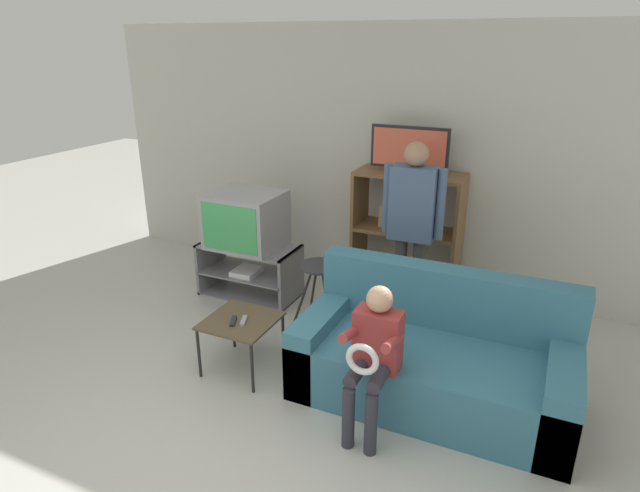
{
  "coord_description": "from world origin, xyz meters",
  "views": [
    {
      "loc": [
        1.63,
        -1.76,
        2.42
      ],
      "look_at": [
        -0.02,
        1.83,
        0.9
      ],
      "focal_mm": 30.0,
      "sensor_mm": 36.0,
      "label": 1
    }
  ],
  "objects_px": {
    "folding_stool": "(320,276)",
    "couch": "(433,360)",
    "tv_stand": "(250,270)",
    "remote_control_white": "(244,321)",
    "media_shelf": "(407,235)",
    "remote_control_black": "(233,321)",
    "person_standing_adult": "(412,219)",
    "television_flat": "(409,151)",
    "person_seated_child": "(373,351)",
    "television_main": "(246,220)",
    "snack_table": "(241,325)"
  },
  "relations": [
    {
      "from": "folding_stool",
      "to": "remote_control_black",
      "type": "height_order",
      "value": "folding_stool"
    },
    {
      "from": "television_flat",
      "to": "remote_control_black",
      "type": "distance_m",
      "value": 2.26
    },
    {
      "from": "tv_stand",
      "to": "snack_table",
      "type": "height_order",
      "value": "tv_stand"
    },
    {
      "from": "media_shelf",
      "to": "folding_stool",
      "type": "relative_size",
      "value": 2.07
    },
    {
      "from": "remote_control_white",
      "to": "couch",
      "type": "relative_size",
      "value": 0.08
    },
    {
      "from": "remote_control_white",
      "to": "media_shelf",
      "type": "bearing_deg",
      "value": 46.73
    },
    {
      "from": "person_standing_adult",
      "to": "couch",
      "type": "bearing_deg",
      "value": -63.67
    },
    {
      "from": "tv_stand",
      "to": "remote_control_white",
      "type": "bearing_deg",
      "value": -59.86
    },
    {
      "from": "remote_control_white",
      "to": "remote_control_black",
      "type": "bearing_deg",
      "value": -172.52
    },
    {
      "from": "folding_stool",
      "to": "snack_table",
      "type": "relative_size",
      "value": 1.18
    },
    {
      "from": "tv_stand",
      "to": "couch",
      "type": "bearing_deg",
      "value": -22.91
    },
    {
      "from": "remote_control_black",
      "to": "couch",
      "type": "height_order",
      "value": "couch"
    },
    {
      "from": "remote_control_black",
      "to": "person_standing_adult",
      "type": "relative_size",
      "value": 0.09
    },
    {
      "from": "television_main",
      "to": "television_flat",
      "type": "distance_m",
      "value": 1.68
    },
    {
      "from": "television_flat",
      "to": "person_seated_child",
      "type": "xyz_separation_m",
      "value": [
        0.4,
        -2.04,
        -0.87
      ]
    },
    {
      "from": "snack_table",
      "to": "folding_stool",
      "type": "bearing_deg",
      "value": 72.05
    },
    {
      "from": "media_shelf",
      "to": "person_standing_adult",
      "type": "height_order",
      "value": "person_standing_adult"
    },
    {
      "from": "folding_stool",
      "to": "couch",
      "type": "xyz_separation_m",
      "value": [
        1.15,
        -0.57,
        -0.21
      ]
    },
    {
      "from": "media_shelf",
      "to": "remote_control_white",
      "type": "bearing_deg",
      "value": -111.87
    },
    {
      "from": "folding_stool",
      "to": "media_shelf",
      "type": "bearing_deg",
      "value": 62.58
    },
    {
      "from": "remote_control_white",
      "to": "couch",
      "type": "xyz_separation_m",
      "value": [
        1.39,
        0.3,
        -0.15
      ]
    },
    {
      "from": "couch",
      "to": "tv_stand",
      "type": "bearing_deg",
      "value": 157.09
    },
    {
      "from": "television_main",
      "to": "snack_table",
      "type": "distance_m",
      "value": 1.4
    },
    {
      "from": "television_main",
      "to": "television_flat",
      "type": "height_order",
      "value": "television_flat"
    },
    {
      "from": "remote_control_white",
      "to": "couch",
      "type": "bearing_deg",
      "value": -9.14
    },
    {
      "from": "television_main",
      "to": "folding_stool",
      "type": "relative_size",
      "value": 1.1
    },
    {
      "from": "tv_stand",
      "to": "person_standing_adult",
      "type": "height_order",
      "value": "person_standing_adult"
    },
    {
      "from": "television_main",
      "to": "person_standing_adult",
      "type": "relative_size",
      "value": 0.4
    },
    {
      "from": "media_shelf",
      "to": "person_standing_adult",
      "type": "relative_size",
      "value": 0.76
    },
    {
      "from": "tv_stand",
      "to": "folding_stool",
      "type": "bearing_deg",
      "value": -18.7
    },
    {
      "from": "folding_stool",
      "to": "snack_table",
      "type": "bearing_deg",
      "value": -107.95
    },
    {
      "from": "television_main",
      "to": "folding_stool",
      "type": "bearing_deg",
      "value": -18.52
    },
    {
      "from": "tv_stand",
      "to": "folding_stool",
      "type": "relative_size",
      "value": 1.6
    },
    {
      "from": "couch",
      "to": "folding_stool",
      "type": "bearing_deg",
      "value": 153.91
    },
    {
      "from": "media_shelf",
      "to": "remote_control_black",
      "type": "height_order",
      "value": "media_shelf"
    },
    {
      "from": "television_flat",
      "to": "person_seated_child",
      "type": "height_order",
      "value": "television_flat"
    },
    {
      "from": "folding_stool",
      "to": "person_standing_adult",
      "type": "relative_size",
      "value": 0.37
    },
    {
      "from": "media_shelf",
      "to": "remote_control_white",
      "type": "distance_m",
      "value": 1.98
    },
    {
      "from": "television_main",
      "to": "person_seated_child",
      "type": "relative_size",
      "value": 0.67
    },
    {
      "from": "media_shelf",
      "to": "couch",
      "type": "height_order",
      "value": "media_shelf"
    },
    {
      "from": "media_shelf",
      "to": "snack_table",
      "type": "relative_size",
      "value": 2.43
    },
    {
      "from": "television_main",
      "to": "person_standing_adult",
      "type": "height_order",
      "value": "person_standing_adult"
    },
    {
      "from": "remote_control_white",
      "to": "person_seated_child",
      "type": "xyz_separation_m",
      "value": [
        1.11,
        -0.22,
        0.16
      ]
    },
    {
      "from": "media_shelf",
      "to": "person_standing_adult",
      "type": "xyz_separation_m",
      "value": [
        0.2,
        -0.6,
        0.37
      ]
    },
    {
      "from": "media_shelf",
      "to": "television_main",
      "type": "bearing_deg",
      "value": -155.73
    },
    {
      "from": "television_flat",
      "to": "remote_control_black",
      "type": "xyz_separation_m",
      "value": [
        -0.78,
        -1.85,
        -1.03
      ]
    },
    {
      "from": "folding_stool",
      "to": "remote_control_black",
      "type": "bearing_deg",
      "value": -108.59
    },
    {
      "from": "remote_control_black",
      "to": "couch",
      "type": "relative_size",
      "value": 0.08
    },
    {
      "from": "remote_control_white",
      "to": "person_seated_child",
      "type": "distance_m",
      "value": 1.14
    },
    {
      "from": "folding_stool",
      "to": "person_seated_child",
      "type": "bearing_deg",
      "value": -51.22
    }
  ]
}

